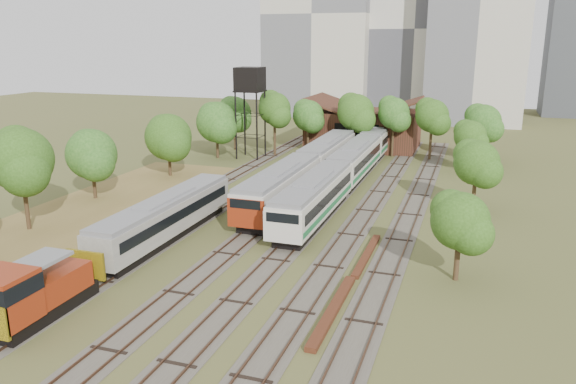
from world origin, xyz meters
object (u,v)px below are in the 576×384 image
(railcar_red_set, at_px, (307,169))
(railcar_green_set, at_px, (355,161))
(water_tower, at_px, (250,82))
(shunter_locomotive, at_px, (29,294))

(railcar_red_set, xyz_separation_m, railcar_green_set, (4.00, 6.45, -0.05))
(water_tower, bearing_deg, railcar_green_set, -23.55)
(water_tower, bearing_deg, shunter_locomotive, -82.70)
(railcar_red_set, distance_m, water_tower, 19.93)
(railcar_green_set, xyz_separation_m, water_tower, (-16.13, 7.03, 8.32))
(railcar_green_set, relative_size, shunter_locomotive, 6.43)
(shunter_locomotive, xyz_separation_m, water_tower, (-6.13, 47.85, 8.55))
(railcar_red_set, distance_m, shunter_locomotive, 34.90)
(shunter_locomotive, relative_size, water_tower, 0.66)
(shunter_locomotive, bearing_deg, water_tower, 97.30)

